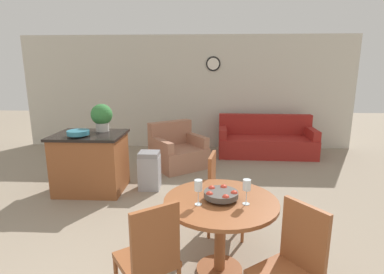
# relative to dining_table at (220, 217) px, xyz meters

# --- Properties ---
(wall_back) EXTENTS (8.00, 0.09, 2.70)m
(wall_back) POSITION_rel_dining_table_xyz_m (-0.64, 4.79, 0.77)
(wall_back) COLOR beige
(wall_back) RESTS_ON ground_plane
(dining_table) EXTENTS (1.05, 1.05, 0.75)m
(dining_table) POSITION_rel_dining_table_xyz_m (0.00, 0.00, 0.00)
(dining_table) COLOR brown
(dining_table) RESTS_ON ground_plane
(dining_chair_near_left) EXTENTS (0.59, 0.59, 0.96)m
(dining_chair_near_left) POSITION_rel_dining_table_xyz_m (-0.56, -0.51, -0.07)
(dining_chair_near_left) COLOR brown
(dining_chair_near_left) RESTS_ON ground_plane
(dining_chair_near_right) EXTENTS (0.59, 0.59, 0.96)m
(dining_chair_near_right) POSITION_rel_dining_table_xyz_m (0.51, -0.56, -0.07)
(dining_chair_near_right) COLOR brown
(dining_chair_near_right) RESTS_ON ground_plane
(dining_chair_far_side) EXTENTS (0.48, 0.48, 0.96)m
(dining_chair_far_side) POSITION_rel_dining_table_xyz_m (0.04, 0.76, -0.07)
(dining_chair_far_side) COLOR brown
(dining_chair_far_side) RESTS_ON ground_plane
(fruit_bowl) EXTENTS (0.31, 0.31, 0.10)m
(fruit_bowl) POSITION_rel_dining_table_xyz_m (-0.00, 0.00, 0.23)
(fruit_bowl) COLOR #4C4742
(fruit_bowl) RESTS_ON dining_table
(wine_glass_left) EXTENTS (0.07, 0.07, 0.23)m
(wine_glass_left) POSITION_rel_dining_table_xyz_m (-0.20, -0.11, 0.34)
(wine_glass_left) COLOR silver
(wine_glass_left) RESTS_ON dining_table
(wine_glass_right) EXTENTS (0.07, 0.07, 0.23)m
(wine_glass_right) POSITION_rel_dining_table_xyz_m (0.22, -0.08, 0.34)
(wine_glass_right) COLOR silver
(wine_glass_right) RESTS_ON dining_table
(kitchen_island) EXTENTS (1.07, 0.84, 0.93)m
(kitchen_island) POSITION_rel_dining_table_xyz_m (-1.97, 1.91, -0.11)
(kitchen_island) COLOR brown
(kitchen_island) RESTS_ON ground_plane
(teal_bowl) EXTENTS (0.32, 0.32, 0.09)m
(teal_bowl) POSITION_rel_dining_table_xyz_m (-2.05, 1.72, 0.41)
(teal_bowl) COLOR teal
(teal_bowl) RESTS_ON kitchen_island
(potted_plant) EXTENTS (0.34, 0.34, 0.44)m
(potted_plant) POSITION_rel_dining_table_xyz_m (-1.82, 2.12, 0.60)
(potted_plant) COLOR beige
(potted_plant) RESTS_ON kitchen_island
(trash_bin) EXTENTS (0.33, 0.31, 0.62)m
(trash_bin) POSITION_rel_dining_table_xyz_m (-1.06, 2.02, -0.27)
(trash_bin) COLOR #9E9EA3
(trash_bin) RESTS_ON ground_plane
(couch) EXTENTS (2.14, 0.93, 0.89)m
(couch) POSITION_rel_dining_table_xyz_m (1.20, 4.13, -0.28)
(couch) COLOR maroon
(couch) RESTS_ON ground_plane
(armchair) EXTENTS (1.25, 1.24, 0.88)m
(armchair) POSITION_rel_dining_table_xyz_m (-0.72, 3.17, -0.28)
(armchair) COLOR #A87056
(armchair) RESTS_ON ground_plane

